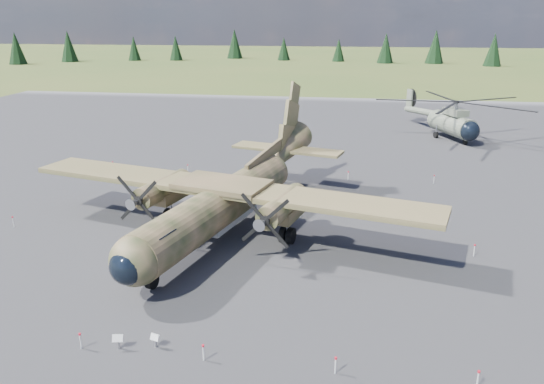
# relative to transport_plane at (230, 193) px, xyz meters

# --- Properties ---
(ground) EXTENTS (500.00, 500.00, 0.00)m
(ground) POSITION_rel_transport_plane_xyz_m (0.35, -2.01, -2.90)
(ground) COLOR #515224
(ground) RESTS_ON ground
(apron) EXTENTS (120.00, 120.00, 0.04)m
(apron) POSITION_rel_transport_plane_xyz_m (0.35, 7.99, -2.90)
(apron) COLOR #5E5E63
(apron) RESTS_ON ground
(transport_plane) EXTENTS (30.40, 27.21, 10.09)m
(transport_plane) POSITION_rel_transport_plane_xyz_m (0.00, 0.00, 0.00)
(transport_plane) COLOR #353C20
(transport_plane) RESTS_ON ground
(helicopter_near) EXTENTS (25.76, 25.76, 5.01)m
(helicopter_near) POSITION_rel_transport_plane_xyz_m (20.94, 33.77, 0.66)
(helicopter_near) COLOR slate
(helicopter_near) RESTS_ON ground
(info_placard_left) EXTENTS (0.53, 0.30, 0.79)m
(info_placard_left) POSITION_rel_transport_plane_xyz_m (-1.88, -15.27, -2.37)
(info_placard_left) COLOR gray
(info_placard_left) RESTS_ON ground
(info_placard_right) EXTENTS (0.50, 0.32, 0.72)m
(info_placard_right) POSITION_rel_transport_plane_xyz_m (-0.21, -14.85, -2.42)
(info_placard_right) COLOR gray
(info_placard_right) RESTS_ON ground
(barrier_fence) EXTENTS (33.12, 29.62, 0.85)m
(barrier_fence) POSITION_rel_transport_plane_xyz_m (-0.11, -2.09, -2.39)
(barrier_fence) COLOR silver
(barrier_fence) RESTS_ON ground
(treeline) EXTENTS (332.65, 339.30, 10.78)m
(treeline) POSITION_rel_transport_plane_xyz_m (-3.61, 2.15, 1.86)
(treeline) COLOR black
(treeline) RESTS_ON ground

